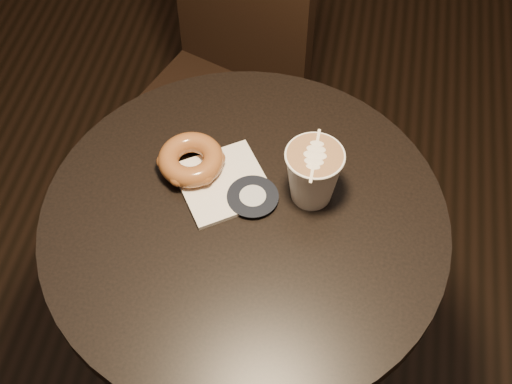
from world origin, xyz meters
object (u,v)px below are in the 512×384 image
cafe_table (246,275)px  chair (226,66)px  doughnut (191,160)px  latte_cup (313,175)px  pastry_bag (223,183)px

cafe_table → chair: size_ratio=0.81×
cafe_table → chair: (-0.16, 0.59, -0.03)m
chair → cafe_table: bearing=-54.3°
chair → doughnut: (0.05, -0.50, 0.26)m
cafe_table → latte_cup: latte_cup is taller
cafe_table → pastry_bag: pastry_bag is taller
chair → pastry_bag: 0.59m
cafe_table → latte_cup: 0.28m
cafe_table → chair: chair is taller
chair → doughnut: bearing=-64.0°
doughnut → latte_cup: (0.22, -0.02, 0.03)m
pastry_bag → doughnut: 0.07m
chair → doughnut: chair is taller
pastry_bag → latte_cup: 0.16m
cafe_table → pastry_bag: size_ratio=5.12×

